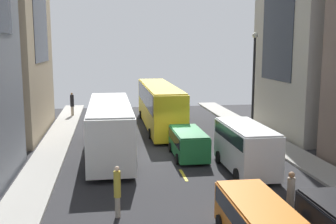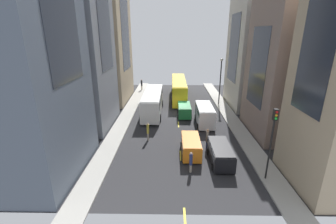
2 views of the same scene
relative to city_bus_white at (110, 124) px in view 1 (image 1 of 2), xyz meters
name	(u,v)px [view 1 (image 1 of 2)]	position (x,y,z in m)	size (l,w,h in m)	color
ground_plane	(171,155)	(3.82, -0.48, -2.01)	(41.34, 41.34, 0.00)	#28282B
sidewalk_west	(47,158)	(-3.82, -0.48, -1.93)	(2.05, 44.00, 0.15)	#9E9B93
sidewalk_east	(285,149)	(11.47, -0.48, -1.93)	(2.05, 44.00, 0.15)	#9E9B93
lane_stripe_2	(184,175)	(3.82, -4.68, -2.00)	(0.16, 2.00, 0.01)	yellow
lane_stripe_3	(163,140)	(3.82, 3.72, -2.00)	(0.16, 2.00, 0.01)	yellow
lane_stripe_4	(151,119)	(3.82, 12.12, -2.00)	(0.16, 2.00, 0.01)	yellow
lane_stripe_5	(143,106)	(3.82, 20.52, -2.00)	(0.16, 2.00, 0.01)	yellow
city_bus_white	(110,124)	(0.00, 0.00, 0.00)	(2.80, 11.19, 3.35)	silver
streetcar_yellow	(159,102)	(4.19, 8.49, 0.12)	(2.70, 13.67, 3.59)	yellow
delivery_van_white	(246,144)	(7.33, -4.42, -0.49)	(2.25, 5.59, 2.58)	white
car_green_0	(188,141)	(4.78, -1.17, -1.01)	(1.99, 4.41, 1.70)	#1E7238
car_orange_1	(256,219)	(4.86, -12.72, -1.00)	(1.99, 4.32, 1.70)	orange
pedestrian_crossing_near	(291,197)	(6.70, -11.42, -0.82)	(0.29, 0.29, 2.19)	navy
pedestrian_walking_far	(72,103)	(-3.53, 14.62, -0.67)	(0.36, 0.36, 2.23)	gray
pedestrian_crossing_mid	(117,190)	(0.20, -9.60, -0.85)	(0.28, 0.28, 2.15)	gray
streetlamp_near	(254,73)	(10.95, 4.47, 2.80)	(0.44, 0.44, 7.68)	black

